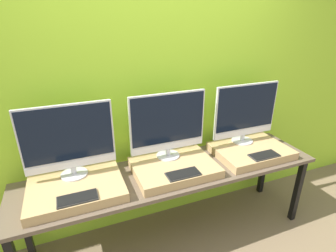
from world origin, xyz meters
TOP-DOWN VIEW (x-y plane):
  - wall_back at (0.00, 0.67)m, footprint 8.00×0.04m
  - workbench at (0.00, 0.30)m, footprint 2.54×0.60m
  - wooden_riser_left at (-0.77, 0.29)m, footprint 0.67×0.49m
  - monitor_left at (-0.77, 0.43)m, footprint 0.65×0.20m
  - keyboard_left at (-0.77, 0.12)m, footprint 0.26×0.12m
  - wooden_riser_center at (0.00, 0.29)m, footprint 0.67×0.49m
  - monitor_center at (0.00, 0.43)m, footprint 0.65×0.20m
  - keyboard_center at (0.00, 0.12)m, footprint 0.26×0.12m
  - wooden_riser_right at (0.77, 0.29)m, footprint 0.67×0.49m
  - monitor_right at (0.77, 0.43)m, footprint 0.65×0.20m
  - keyboard_right at (0.77, 0.12)m, footprint 0.26×0.12m

SIDE VIEW (x-z plane):
  - workbench at x=0.00m, z-range 0.30..1.02m
  - wooden_riser_left at x=-0.77m, z-range 0.72..0.79m
  - wooden_riser_center at x=0.00m, z-range 0.72..0.79m
  - wooden_riser_right at x=0.77m, z-range 0.72..0.79m
  - keyboard_left at x=-0.77m, z-range 0.79..0.81m
  - keyboard_center at x=0.00m, z-range 0.79..0.81m
  - keyboard_right at x=0.77m, z-range 0.79..0.81m
  - monitor_left at x=-0.77m, z-range 0.81..1.37m
  - monitor_center at x=0.00m, z-range 0.81..1.37m
  - monitor_right at x=0.77m, z-range 0.81..1.37m
  - wall_back at x=0.00m, z-range 0.00..2.60m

